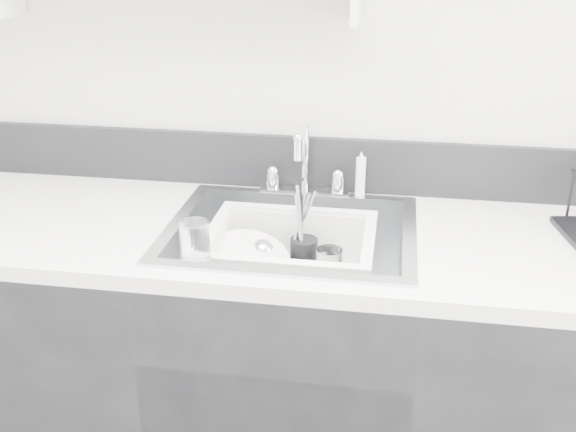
# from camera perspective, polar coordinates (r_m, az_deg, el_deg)

# --- Properties ---
(counter_run) EXTENTS (3.20, 0.62, 0.92)m
(counter_run) POSITION_cam_1_polar(r_m,az_deg,el_deg) (1.98, 0.24, -13.36)
(counter_run) COLOR black
(counter_run) RESTS_ON ground
(backsplash) EXTENTS (3.20, 0.02, 0.16)m
(backsplash) POSITION_cam_1_polar(r_m,az_deg,el_deg) (1.99, 1.64, 4.48)
(backsplash) COLOR black
(backsplash) RESTS_ON counter_run
(sink) EXTENTS (0.64, 0.52, 0.20)m
(sink) POSITION_cam_1_polar(r_m,az_deg,el_deg) (1.78, 0.26, -3.79)
(sink) COLOR silver
(sink) RESTS_ON counter_run
(faucet) EXTENTS (0.26, 0.18, 0.23)m
(faucet) POSITION_cam_1_polar(r_m,az_deg,el_deg) (1.94, 1.42, 3.43)
(faucet) COLOR silver
(faucet) RESTS_ON counter_run
(side_sprayer) EXTENTS (0.03, 0.03, 0.14)m
(side_sprayer) POSITION_cam_1_polar(r_m,az_deg,el_deg) (1.94, 6.16, 3.52)
(side_sprayer) COLOR white
(side_sprayer) RESTS_ON counter_run
(wash_tub) EXTENTS (0.52, 0.47, 0.17)m
(wash_tub) POSITION_cam_1_polar(r_m,az_deg,el_deg) (1.77, 0.18, -3.81)
(wash_tub) COLOR white
(wash_tub) RESTS_ON sink
(plate_stack) EXTENTS (0.28, 0.27, 0.11)m
(plate_stack) POSITION_cam_1_polar(r_m,az_deg,el_deg) (1.79, -3.16, -4.82)
(plate_stack) COLOR white
(plate_stack) RESTS_ON wash_tub
(utensil_cup) EXTENTS (0.08, 0.08, 0.25)m
(utensil_cup) POSITION_cam_1_polar(r_m,az_deg,el_deg) (1.84, 1.34, -3.04)
(utensil_cup) COLOR black
(utensil_cup) RESTS_ON wash_tub
(ladle) EXTENTS (0.25, 0.28, 0.08)m
(ladle) POSITION_cam_1_polar(r_m,az_deg,el_deg) (1.79, -1.15, -4.51)
(ladle) COLOR silver
(ladle) RESTS_ON wash_tub
(tumbler_in_tub) EXTENTS (0.09, 0.09, 0.10)m
(tumbler_in_tub) POSITION_cam_1_polar(r_m,az_deg,el_deg) (1.79, 3.49, -4.28)
(tumbler_in_tub) COLOR white
(tumbler_in_tub) RESTS_ON wash_tub
(tumbler_counter) EXTENTS (0.07, 0.07, 0.10)m
(tumbler_counter) POSITION_cam_1_polar(r_m,az_deg,el_deg) (1.58, -7.88, -2.16)
(tumbler_counter) COLOR white
(tumbler_counter) RESTS_ON counter_run
(bowl_small) EXTENTS (0.14, 0.14, 0.04)m
(bowl_small) POSITION_cam_1_polar(r_m,az_deg,el_deg) (1.74, 2.19, -6.25)
(bowl_small) COLOR white
(bowl_small) RESTS_ON wash_tub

